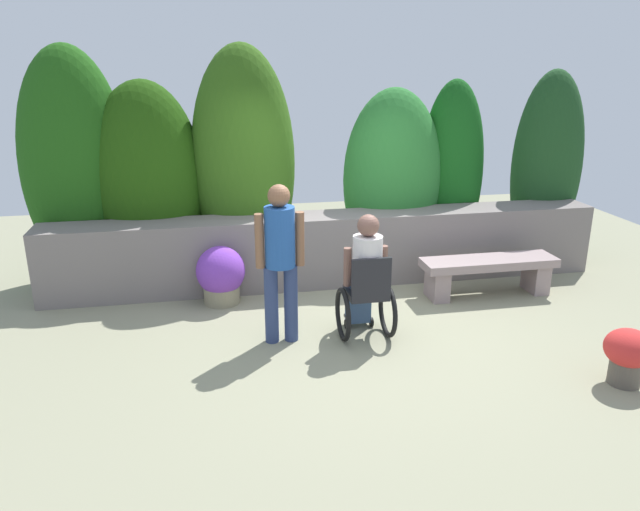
{
  "coord_description": "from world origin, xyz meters",
  "views": [
    {
      "loc": [
        -1.51,
        -5.74,
        2.77
      ],
      "look_at": [
        -0.39,
        0.0,
        0.85
      ],
      "focal_mm": 33.6,
      "sensor_mm": 36.0,
      "label": 1
    }
  ],
  "objects_px": {
    "stone_bench": "(488,270)",
    "person_in_wheelchair": "(365,280)",
    "flower_pot_purple_near": "(628,353)",
    "flower_pot_terracotta_by_wall": "(221,275)",
    "person_standing_companion": "(280,254)"
  },
  "relations": [
    {
      "from": "person_standing_companion",
      "to": "flower_pot_purple_near",
      "type": "height_order",
      "value": "person_standing_companion"
    },
    {
      "from": "person_in_wheelchair",
      "to": "person_standing_companion",
      "type": "xyz_separation_m",
      "value": [
        -0.86,
        0.06,
        0.32
      ]
    },
    {
      "from": "flower_pot_purple_near",
      "to": "person_standing_companion",
      "type": "bearing_deg",
      "value": 153.51
    },
    {
      "from": "flower_pot_purple_near",
      "to": "person_in_wheelchair",
      "type": "bearing_deg",
      "value": 145.73
    },
    {
      "from": "person_standing_companion",
      "to": "flower_pot_purple_near",
      "type": "xyz_separation_m",
      "value": [
        2.9,
        -1.45,
        -0.64
      ]
    },
    {
      "from": "stone_bench",
      "to": "person_standing_companion",
      "type": "bearing_deg",
      "value": -164.4
    },
    {
      "from": "stone_bench",
      "to": "flower_pot_purple_near",
      "type": "relative_size",
      "value": 3.19
    },
    {
      "from": "stone_bench",
      "to": "flower_pot_terracotta_by_wall",
      "type": "xyz_separation_m",
      "value": [
        -3.22,
        0.37,
        0.03
      ]
    },
    {
      "from": "person_standing_companion",
      "to": "flower_pot_terracotta_by_wall",
      "type": "xyz_separation_m",
      "value": [
        -0.57,
        1.15,
        -0.6
      ]
    },
    {
      "from": "person_standing_companion",
      "to": "flower_pot_terracotta_by_wall",
      "type": "bearing_deg",
      "value": 129.7
    },
    {
      "from": "person_in_wheelchair",
      "to": "flower_pot_purple_near",
      "type": "bearing_deg",
      "value": -43.13
    },
    {
      "from": "stone_bench",
      "to": "person_in_wheelchair",
      "type": "relative_size",
      "value": 1.25
    },
    {
      "from": "person_standing_companion",
      "to": "flower_pot_purple_near",
      "type": "bearing_deg",
      "value": -13.13
    },
    {
      "from": "stone_bench",
      "to": "person_in_wheelchair",
      "type": "height_order",
      "value": "person_in_wheelchair"
    },
    {
      "from": "person_in_wheelchair",
      "to": "flower_pot_terracotta_by_wall",
      "type": "bearing_deg",
      "value": 131.03
    }
  ]
}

